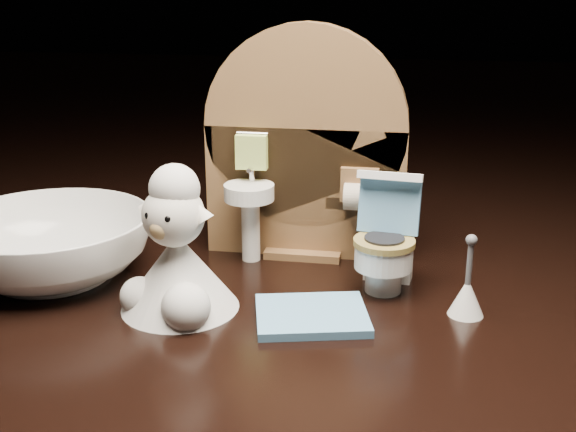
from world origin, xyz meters
TOP-DOWN VIEW (x-y plane):
  - backdrop_panel at (-0.00, 0.06)m, footprint 0.13×0.05m
  - toy_toilet at (0.06, 0.02)m, footprint 0.04×0.05m
  - bath_mat at (0.02, -0.03)m, footprint 0.07×0.06m
  - toilet_brush at (0.10, -0.01)m, footprint 0.02×0.02m
  - plush_lamb at (-0.06, -0.03)m, footprint 0.07×0.07m
  - ceramic_bowl at (-0.15, -0.00)m, footprint 0.16×0.16m

SIDE VIEW (x-z plane):
  - bath_mat at x=0.02m, z-range 0.00..0.00m
  - toilet_brush at x=0.10m, z-range -0.01..0.04m
  - ceramic_bowl at x=-0.15m, z-range 0.00..0.04m
  - toy_toilet at x=0.06m, z-range -0.01..0.06m
  - plush_lamb at x=-0.06m, z-range -0.01..0.07m
  - backdrop_panel at x=0.00m, z-range -0.01..0.14m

